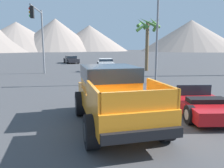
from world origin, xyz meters
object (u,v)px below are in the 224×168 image
Objects in this scene: palm_tree_leaning at (148,31)px; red_convertible_car at (198,103)px; street_lamp_post at (158,19)px; parked_car_white at (106,63)px; orange_pickup_truck at (113,92)px; traffic_light_main at (39,28)px; parked_car_dark at (71,59)px.

red_convertible_car is at bearing -98.38° from palm_tree_leaning.
street_lamp_post reaches higher than palm_tree_leaning.
palm_tree_leaning reaches higher than parked_car_white.
palm_tree_leaning reaches higher than orange_pickup_truck.
palm_tree_leaning is (4.24, -3.07, 3.65)m from parked_car_white.
red_convertible_car is at bearing 4.48° from orange_pickup_truck.
parked_car_white is 9.38m from traffic_light_main.
parked_car_white is at bearing 132.38° from traffic_light_main.
parked_car_dark reaches higher than red_convertible_car.
street_lamp_post is at bearing 90.84° from red_convertible_car.
parked_car_white is 12.23m from street_lamp_post.
street_lamp_post is 8.44m from palm_tree_leaning.
parked_car_dark is 0.74× the size of traffic_light_main.
orange_pickup_truck is 1.17× the size of parked_car_dark.
palm_tree_leaning reaches higher than red_convertible_car.
palm_tree_leaning is at bearing 86.64° from red_convertible_car.
orange_pickup_truck is 3.61m from red_convertible_car.
traffic_light_main reaches higher than palm_tree_leaning.
orange_pickup_truck reaches higher than red_convertible_car.
parked_car_white is at bearing 144.11° from palm_tree_leaning.
palm_tree_leaning is (5.70, 15.82, 3.18)m from orange_pickup_truck.
street_lamp_post is at bearing 55.22° from orange_pickup_truck.
orange_pickup_truck reaches higher than parked_car_dark.
parked_car_dark is 0.59× the size of street_lamp_post.
parked_car_white reaches higher than parked_car_dark.
parked_car_dark is at bearing 118.10° from parked_car_white.
orange_pickup_truck is 17.11m from palm_tree_leaning.
parked_car_dark is at bearing 89.48° from orange_pickup_truck.
red_convertible_car is 0.97× the size of parked_car_dark.
red_convertible_car is 15.41m from traffic_light_main.
orange_pickup_truck is 1.20× the size of red_convertible_car.
parked_car_dark is 10.22m from parked_car_white.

